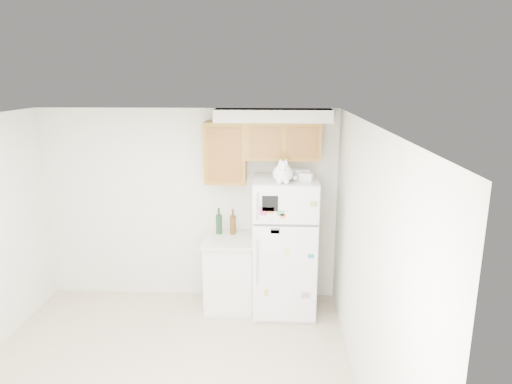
# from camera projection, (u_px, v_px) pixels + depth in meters

# --- Properties ---
(room_shell) EXTENTS (3.84, 4.04, 2.52)m
(room_shell) POSITION_uv_depth(u_px,v_px,m) (166.00, 213.00, 4.13)
(room_shell) COLOR silver
(room_shell) RESTS_ON ground_plane
(refrigerator) EXTENTS (0.76, 0.78, 1.70)m
(refrigerator) POSITION_uv_depth(u_px,v_px,m) (285.00, 246.00, 5.60)
(refrigerator) COLOR white
(refrigerator) RESTS_ON ground_plane
(base_counter) EXTENTS (0.64, 0.64, 0.92)m
(base_counter) POSITION_uv_depth(u_px,v_px,m) (230.00, 272.00, 5.80)
(base_counter) COLOR white
(base_counter) RESTS_ON ground_plane
(cat) EXTENTS (0.29, 0.42, 0.30)m
(cat) POSITION_uv_depth(u_px,v_px,m) (283.00, 173.00, 5.19)
(cat) COLOR white
(cat) RESTS_ON refrigerator
(storage_box_back) EXTENTS (0.21, 0.17, 0.10)m
(storage_box_back) POSITION_uv_depth(u_px,v_px,m) (301.00, 173.00, 5.47)
(storage_box_back) COLOR white
(storage_box_back) RESTS_ON refrigerator
(storage_box_front) EXTENTS (0.18, 0.15, 0.09)m
(storage_box_front) POSITION_uv_depth(u_px,v_px,m) (306.00, 177.00, 5.30)
(storage_box_front) COLOR white
(storage_box_front) RESTS_ON refrigerator
(bottle_green) EXTENTS (0.08, 0.08, 0.34)m
(bottle_green) POSITION_uv_depth(u_px,v_px,m) (219.00, 221.00, 5.81)
(bottle_green) COLOR #19381E
(bottle_green) RESTS_ON base_counter
(bottle_amber) EXTENTS (0.08, 0.08, 0.33)m
(bottle_amber) POSITION_uv_depth(u_px,v_px,m) (233.00, 222.00, 5.80)
(bottle_amber) COLOR #593814
(bottle_amber) RESTS_ON base_counter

